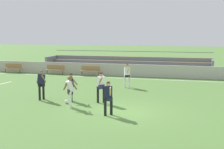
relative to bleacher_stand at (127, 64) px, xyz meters
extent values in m
plane|color=#517A38|center=(3.48, -15.49, -0.82)|extent=(160.00, 160.00, 0.00)
cube|color=white|center=(3.48, -3.91, -0.81)|extent=(44.00, 0.12, 0.01)
cube|color=#BCB7AD|center=(3.48, -2.47, -0.28)|extent=(48.00, 0.16, 1.08)
cube|color=#897051|center=(0.00, -1.11, -0.46)|extent=(16.13, 0.36, 0.08)
cube|color=slate|center=(0.00, -1.31, -0.64)|extent=(16.13, 0.04, 0.36)
cube|color=#897051|center=(0.00, -0.35, -0.09)|extent=(16.13, 0.36, 0.08)
cube|color=slate|center=(0.00, -0.55, -0.27)|extent=(16.13, 0.04, 0.36)
cube|color=#897051|center=(0.00, 0.40, 0.27)|extent=(16.13, 0.36, 0.08)
cube|color=slate|center=(0.00, 0.20, 0.09)|extent=(16.13, 0.04, 0.36)
cube|color=#897051|center=(0.00, 1.16, 0.63)|extent=(16.13, 0.36, 0.08)
cube|color=slate|center=(0.00, 0.96, 0.45)|extent=(16.13, 0.04, 0.36)
cube|color=slate|center=(-7.96, 0.02, -0.09)|extent=(0.20, 2.63, 1.45)
cube|color=slate|center=(7.96, 0.02, -0.09)|extent=(0.20, 2.63, 1.45)
cylinder|color=slate|center=(0.00, 1.41, 1.18)|extent=(16.13, 0.06, 0.06)
cube|color=#99754C|center=(-10.47, -3.32, -0.37)|extent=(1.80, 0.40, 0.06)
cube|color=#99754C|center=(-10.47, -3.14, -0.12)|extent=(1.80, 0.05, 0.40)
cylinder|color=#47474C|center=(-11.25, -3.32, -0.59)|extent=(0.07, 0.07, 0.45)
cylinder|color=#47474C|center=(-9.69, -3.32, -0.59)|extent=(0.07, 0.07, 0.45)
cube|color=#99754C|center=(-6.01, -3.32, -0.37)|extent=(1.80, 0.40, 0.06)
cube|color=#99754C|center=(-6.01, -3.14, -0.12)|extent=(1.80, 0.05, 0.40)
cylinder|color=#47474C|center=(-6.79, -3.32, -0.59)|extent=(0.07, 0.07, 0.45)
cylinder|color=#47474C|center=(-5.23, -3.32, -0.59)|extent=(0.07, 0.07, 0.45)
cube|color=#99754C|center=(-2.57, -3.32, -0.37)|extent=(1.80, 0.40, 0.06)
cube|color=#99754C|center=(-2.57, -3.14, -0.12)|extent=(1.80, 0.05, 0.40)
cylinder|color=#47474C|center=(-3.35, -3.32, -0.59)|extent=(0.07, 0.07, 0.45)
cylinder|color=#47474C|center=(-1.79, -3.32, -0.59)|extent=(0.07, 0.07, 0.45)
cylinder|color=black|center=(0.06, -13.74, -0.40)|extent=(0.13, 0.13, 0.83)
cylinder|color=black|center=(0.16, -14.00, -0.40)|extent=(0.13, 0.13, 0.83)
cube|color=black|center=(0.11, -13.87, -0.01)|extent=(0.39, 0.42, 0.24)
cube|color=#191E38|center=(0.11, -13.87, 0.29)|extent=(0.51, 0.51, 0.60)
cylinder|color=#A87A5B|center=(0.28, -13.77, 0.33)|extent=(0.35, 0.28, 0.46)
cylinder|color=#A87A5B|center=(-0.07, -13.97, 0.33)|extent=(0.35, 0.28, 0.46)
sphere|color=#A87A5B|center=(0.11, -13.87, 0.68)|extent=(0.21, 0.21, 0.21)
sphere|color=black|center=(0.11, -13.87, 0.70)|extent=(0.20, 0.20, 0.20)
cylinder|color=black|center=(1.99, -13.74, -0.35)|extent=(0.13, 0.13, 0.93)
cylinder|color=black|center=(1.68, -13.81, -0.35)|extent=(0.13, 0.13, 0.93)
cube|color=#232847|center=(1.83, -13.78, 0.09)|extent=(0.40, 0.42, 0.24)
cube|color=white|center=(1.83, -13.78, 0.39)|extent=(0.52, 0.52, 0.60)
cylinder|color=#A87A5B|center=(1.88, -13.98, 0.43)|extent=(0.34, 0.31, 0.45)
cylinder|color=#A87A5B|center=(1.79, -13.57, 0.43)|extent=(0.34, 0.31, 0.45)
sphere|color=#A87A5B|center=(1.83, -13.78, 0.78)|extent=(0.21, 0.21, 0.21)
sphere|color=black|center=(1.83, -13.78, 0.80)|extent=(0.20, 0.20, 0.20)
cylinder|color=white|center=(0.60, -15.16, -0.39)|extent=(0.13, 0.13, 0.85)
cylinder|color=white|center=(0.74, -15.46, -0.39)|extent=(0.13, 0.13, 0.85)
cube|color=black|center=(0.67, -15.31, 0.02)|extent=(0.39, 0.42, 0.24)
cube|color=white|center=(0.67, -15.31, 0.32)|extent=(0.54, 0.54, 0.60)
cylinder|color=brown|center=(0.86, -15.23, 0.35)|extent=(0.30, 0.25, 0.49)
cylinder|color=brown|center=(0.48, -15.40, 0.35)|extent=(0.30, 0.25, 0.49)
sphere|color=brown|center=(0.67, -15.31, 0.70)|extent=(0.21, 0.21, 0.21)
sphere|color=brown|center=(0.67, -15.31, 0.72)|extent=(0.20, 0.20, 0.20)
cylinder|color=white|center=(1.90, -8.47, -0.37)|extent=(0.13, 0.13, 0.89)
cylinder|color=white|center=(2.18, -8.29, -0.37)|extent=(0.13, 0.13, 0.89)
cube|color=black|center=(2.04, -8.38, 0.05)|extent=(0.42, 0.37, 0.24)
cube|color=white|center=(2.04, -8.38, 0.35)|extent=(0.47, 0.43, 0.58)
cylinder|color=#D6A884|center=(1.93, -8.20, 0.39)|extent=(0.26, 0.38, 0.44)
cylinder|color=#D6A884|center=(2.15, -8.56, 0.39)|extent=(0.26, 0.38, 0.44)
sphere|color=#D6A884|center=(2.04, -8.38, 0.73)|extent=(0.21, 0.21, 0.21)
sphere|color=brown|center=(2.04, -8.38, 0.75)|extent=(0.20, 0.20, 0.20)
cylinder|color=black|center=(2.90, -16.41, -0.40)|extent=(0.13, 0.13, 0.83)
cylinder|color=black|center=(3.13, -16.18, -0.40)|extent=(0.13, 0.13, 0.83)
cube|color=#232847|center=(3.02, -16.29, -0.01)|extent=(0.41, 0.32, 0.24)
cube|color=#191E38|center=(3.02, -16.29, 0.29)|extent=(0.45, 0.39, 0.58)
cylinder|color=#D6A884|center=(2.87, -16.14, 0.33)|extent=(0.16, 0.31, 0.50)
cylinder|color=#D6A884|center=(3.16, -16.44, 0.33)|extent=(0.16, 0.31, 0.50)
sphere|color=#D6A884|center=(3.02, -16.29, 0.68)|extent=(0.21, 0.21, 0.21)
sphere|color=black|center=(3.02, -16.29, 0.70)|extent=(0.20, 0.20, 0.20)
cylinder|color=black|center=(-1.75, -14.09, -0.35)|extent=(0.13, 0.13, 0.93)
cylinder|color=black|center=(-1.67, -13.78, -0.35)|extent=(0.13, 0.13, 0.93)
cube|color=black|center=(-1.71, -13.94, 0.09)|extent=(0.40, 0.30, 0.24)
cube|color=#191E38|center=(-1.71, -13.94, 0.39)|extent=(0.44, 0.39, 0.59)
cylinder|color=#A87A5B|center=(-1.91, -13.88, 0.43)|extent=(0.16, 0.39, 0.46)
cylinder|color=#A87A5B|center=(-1.52, -13.99, 0.43)|extent=(0.16, 0.39, 0.46)
sphere|color=#A87A5B|center=(-1.71, -13.94, 0.77)|extent=(0.21, 0.21, 0.21)
sphere|color=brown|center=(-1.71, -13.94, 0.79)|extent=(0.20, 0.20, 0.20)
sphere|color=white|center=(0.08, -14.48, -0.71)|extent=(0.22, 0.22, 0.22)
camera|label=1|loc=(7.33, -30.71, 3.05)|focal=52.52mm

